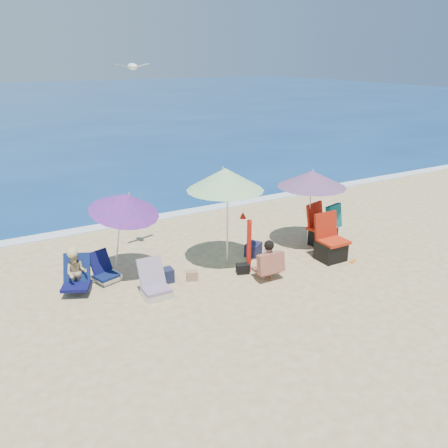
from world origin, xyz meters
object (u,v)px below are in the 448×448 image
person_center (268,261)px  seagull (133,67)px  umbrella_turquoise (312,179)px  umbrella_striped (225,179)px  chair_navy (106,273)px  furled_umbrella (248,240)px  person_left (76,272)px  camp_chair_left (330,246)px  umbrella_blue (125,203)px  chair_rainbow (155,287)px  camp_chair_right (324,230)px

person_center → seagull: 5.08m
umbrella_turquoise → umbrella_striped: size_ratio=0.85×
umbrella_striped → chair_navy: (-2.75, 0.48, -1.89)m
furled_umbrella → person_left: size_ratio=1.38×
camp_chair_left → person_center: 1.92m
umbrella_turquoise → seagull: (-4.10, 1.19, 2.70)m
umbrella_blue → seagull: bearing=48.7°
furled_umbrella → camp_chair_left: furled_umbrella is taller
umbrella_blue → chair_rainbow: (0.13, -1.19, -1.50)m
furled_umbrella → seagull: seagull is taller
umbrella_striped → camp_chair_right: umbrella_striped is taller
camp_chair_right → person_left: bearing=175.0°
umbrella_blue → chair_rainbow: umbrella_blue is taller
umbrella_blue → camp_chair_right: bearing=-8.9°
furled_umbrella → person_left: bearing=166.1°
umbrella_striped → chair_rainbow: umbrella_striped is taller
umbrella_turquoise → chair_rainbow: size_ratio=2.62×
umbrella_striped → seagull: bearing=144.1°
person_center → person_left: person_left is taller
camp_chair_left → furled_umbrella: bearing=168.4°
seagull → umbrella_blue: bearing=-131.3°
seagull → furled_umbrella: bearing=-44.8°
umbrella_blue → camp_chair_right: 5.20m
camp_chair_right → person_center: size_ratio=1.24×
person_left → camp_chair_left: bearing=-13.1°
umbrella_blue → camp_chair_left: umbrella_blue is taller
umbrella_blue → person_center: umbrella_blue is taller
chair_navy → person_center: bearing=-28.3°
chair_navy → person_left: person_left is taller
umbrella_blue → camp_chair_left: 4.97m
umbrella_turquoise → chair_rainbow: 4.86m
umbrella_turquoise → umbrella_striped: 2.51m
seagull → person_center: bearing=-49.9°
umbrella_blue → umbrella_turquoise: bearing=-6.3°
umbrella_blue → furled_umbrella: (2.42, -1.13, -0.94)m
furled_umbrella → camp_chair_right: bearing=7.8°
furled_umbrella → camp_chair_right: furled_umbrella is taller
umbrella_striped → camp_chair_right: size_ratio=2.06×
chair_rainbow → person_left: size_ratio=0.76×
chair_rainbow → camp_chair_left: camp_chair_left is taller
camp_chair_right → umbrella_blue: bearing=171.1°
umbrella_blue → person_center: bearing=-33.2°
umbrella_turquoise → camp_chair_left: (-0.18, -1.05, -1.42)m
person_left → camp_chair_right: bearing=-5.0°
umbrella_turquoise → camp_chair_right: umbrella_turquoise is taller
chair_navy → furled_umbrella: bearing=-20.8°
camp_chair_left → camp_chair_right: size_ratio=0.99×
umbrella_blue → person_center: size_ratio=2.27×
camp_chair_left → umbrella_blue: bearing=160.9°
furled_umbrella → umbrella_striped: bearing=108.7°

